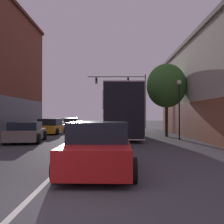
# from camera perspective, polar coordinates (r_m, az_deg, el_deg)

# --- Properties ---
(ground_plane) EXTENTS (160.00, 160.00, 0.00)m
(ground_plane) POSITION_cam_1_polar(r_m,az_deg,el_deg) (5.39, -19.66, -19.36)
(ground_plane) COLOR #424247
(lane_center_line) EXTENTS (0.14, 46.27, 0.01)m
(lane_center_line) POSITION_cam_1_polar(r_m,az_deg,el_deg) (22.06, -4.05, -5.17)
(lane_center_line) COLOR silver
(lane_center_line) RESTS_ON ground_plane
(bus) EXTENTS (3.15, 13.03, 3.82)m
(bus) POSITION_cam_1_polar(r_m,az_deg,el_deg) (22.06, 1.52, 0.36)
(bus) COLOR silver
(bus) RESTS_ON ground_plane
(hatchback_foreground) EXTENTS (2.23, 4.08, 1.52)m
(hatchback_foreground) POSITION_cam_1_polar(r_m,az_deg,el_deg) (8.08, -2.93, -7.88)
(hatchback_foreground) COLOR red
(hatchback_foreground) RESTS_ON ground_plane
(parked_car_left_near) EXTENTS (2.52, 4.39, 1.30)m
(parked_car_left_near) POSITION_cam_1_polar(r_m,az_deg,el_deg) (17.61, -18.19, -4.24)
(parked_car_left_near) COLOR slate
(parked_car_left_near) RESTS_ON ground_plane
(parked_car_left_mid) EXTENTS (2.24, 4.43, 1.36)m
(parked_car_left_mid) POSITION_cam_1_polar(r_m,az_deg,el_deg) (33.71, -8.86, -2.51)
(parked_car_left_mid) COLOR silver
(parked_car_left_mid) RESTS_ON ground_plane
(parked_car_left_far) EXTENTS (2.30, 4.62, 1.41)m
(parked_car_left_far) POSITION_cam_1_polar(r_m,az_deg,el_deg) (24.83, -13.12, -3.13)
(parked_car_left_far) COLOR orange
(parked_car_left_far) RESTS_ON ground_plane
(traffic_signal_gantry) EXTENTS (7.82, 0.36, 7.20)m
(traffic_signal_gantry) POSITION_cam_1_polar(r_m,az_deg,el_deg) (35.27, 3.74, 4.90)
(traffic_signal_gantry) COLOR #514C47
(traffic_signal_gantry) RESTS_ON ground_plane
(street_lamp) EXTENTS (0.34, 0.34, 4.23)m
(street_lamp) POSITION_cam_1_polar(r_m,az_deg,el_deg) (19.20, 14.43, 1.94)
(street_lamp) COLOR black
(street_lamp) RESTS_ON ground_plane
(street_tree_near) EXTENTS (3.23, 2.90, 5.89)m
(street_tree_near) POSITION_cam_1_polar(r_m,az_deg,el_deg) (21.76, 11.77, 5.60)
(street_tree_near) COLOR #3D2D1E
(street_tree_near) RESTS_ON ground_plane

